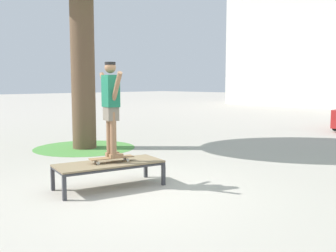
{
  "coord_description": "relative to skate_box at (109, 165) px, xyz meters",
  "views": [
    {
      "loc": [
        5.05,
        -4.32,
        1.87
      ],
      "look_at": [
        -0.5,
        1.31,
        1.0
      ],
      "focal_mm": 41.6,
      "sensor_mm": 36.0,
      "label": 1
    }
  ],
  "objects": [
    {
      "name": "ground_plane",
      "position": [
        0.5,
        0.19,
        -0.41
      ],
      "size": [
        120.0,
        120.0,
        0.0
      ],
      "primitive_type": "plane",
      "color": "#B2AA9E"
    },
    {
      "name": "skater",
      "position": [
        0.01,
        0.05,
        1.12
      ],
      "size": [
        0.98,
        0.39,
        1.69
      ],
      "color": "#8E6647",
      "rests_on": "skateboard"
    },
    {
      "name": "skate_box",
      "position": [
        0.0,
        0.0,
        0.0
      ],
      "size": [
        1.2,
        2.03,
        0.46
      ],
      "color": "#38383D",
      "rests_on": "ground"
    },
    {
      "name": "grass_patch_near_left",
      "position": [
        -4.01,
        2.11,
        -0.41
      ],
      "size": [
        2.9,
        2.9,
        0.01
      ],
      "primitive_type": "cylinder",
      "color": "#519342",
      "rests_on": "ground"
    },
    {
      "name": "skateboard",
      "position": [
        0.01,
        0.05,
        0.12
      ],
      "size": [
        0.42,
        0.82,
        0.09
      ],
      "color": "#9E754C",
      "rests_on": "skate_box"
    }
  ]
}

